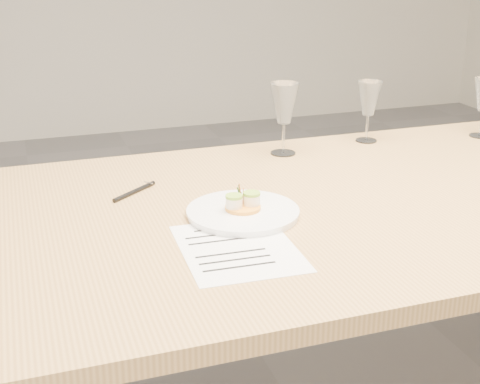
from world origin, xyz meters
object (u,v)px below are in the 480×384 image
object	(u,v)px
recipe_sheet	(237,248)
wine_glass_1	(369,100)
ballpoint_pen	(135,191)
dinner_plate	(243,211)
wine_glass_0	(284,105)
dining_table	(332,224)

from	to	relation	value
recipe_sheet	wine_glass_1	size ratio (longest dim) A/B	1.59
ballpoint_pen	wine_glass_1	world-z (taller)	wine_glass_1
dinner_plate	wine_glass_0	size ratio (longest dim) A/B	1.23
wine_glass_1	dinner_plate	bearing A→B (deg)	-141.40
ballpoint_pen	wine_glass_1	bearing A→B (deg)	-22.93
ballpoint_pen	dinner_plate	bearing A→B (deg)	-86.61
dining_table	recipe_sheet	distance (m)	0.37
dinner_plate	ballpoint_pen	bearing A→B (deg)	132.67
dinner_plate	wine_glass_0	world-z (taller)	wine_glass_0
dining_table	wine_glass_0	xyz separation A→B (m)	(0.02, 0.37, 0.21)
dinner_plate	recipe_sheet	size ratio (longest dim) A/B	0.86
recipe_sheet	ballpoint_pen	world-z (taller)	ballpoint_pen
recipe_sheet	wine_glass_0	bearing A→B (deg)	62.01
dining_table	recipe_sheet	bearing A→B (deg)	-148.07
dining_table	wine_glass_0	bearing A→B (deg)	86.75
ballpoint_pen	wine_glass_1	size ratio (longest dim) A/B	0.65
ballpoint_pen	wine_glass_1	xyz separation A→B (m)	(0.76, 0.22, 0.12)
dinner_plate	wine_glass_0	xyz separation A→B (m)	(0.26, 0.41, 0.13)
dining_table	ballpoint_pen	xyz separation A→B (m)	(-0.45, 0.18, 0.07)
dining_table	dinner_plate	world-z (taller)	dinner_plate
wine_glass_0	recipe_sheet	bearing A→B (deg)	-120.38
dining_table	ballpoint_pen	world-z (taller)	ballpoint_pen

